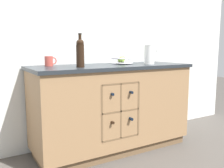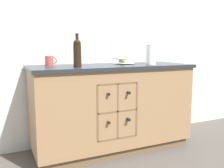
{
  "view_description": "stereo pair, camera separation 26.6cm",
  "coord_description": "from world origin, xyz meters",
  "px_view_note": "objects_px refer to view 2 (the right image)",
  "views": [
    {
      "loc": [
        -1.34,
        -2.27,
        1.11
      ],
      "look_at": [
        0.0,
        0.0,
        0.72
      ],
      "focal_mm": 40.0,
      "sensor_mm": 36.0,
      "label": 1
    },
    {
      "loc": [
        -1.11,
        -2.39,
        1.11
      ],
      "look_at": [
        0.0,
        0.0,
        0.72
      ],
      "focal_mm": 40.0,
      "sensor_mm": 36.0,
      "label": 2
    }
  ],
  "objects_px": {
    "ceramic_mug": "(50,61)",
    "fruit_bowl": "(124,60)",
    "white_pitcher": "(151,54)",
    "standing_wine_bottle": "(77,52)"
  },
  "relations": [
    {
      "from": "white_pitcher",
      "to": "standing_wine_bottle",
      "type": "relative_size",
      "value": 0.68
    },
    {
      "from": "fruit_bowl",
      "to": "standing_wine_bottle",
      "type": "distance_m",
      "value": 0.65
    },
    {
      "from": "ceramic_mug",
      "to": "fruit_bowl",
      "type": "bearing_deg",
      "value": -6.53
    },
    {
      "from": "ceramic_mug",
      "to": "standing_wine_bottle",
      "type": "xyz_separation_m",
      "value": [
        0.2,
        -0.31,
        0.09
      ]
    },
    {
      "from": "fruit_bowl",
      "to": "ceramic_mug",
      "type": "height_order",
      "value": "ceramic_mug"
    },
    {
      "from": "white_pitcher",
      "to": "ceramic_mug",
      "type": "relative_size",
      "value": 1.75
    },
    {
      "from": "white_pitcher",
      "to": "ceramic_mug",
      "type": "height_order",
      "value": "white_pitcher"
    },
    {
      "from": "white_pitcher",
      "to": "ceramic_mug",
      "type": "distance_m",
      "value": 1.08
    },
    {
      "from": "standing_wine_bottle",
      "to": "fruit_bowl",
      "type": "bearing_deg",
      "value": 19.71
    },
    {
      "from": "fruit_bowl",
      "to": "white_pitcher",
      "type": "relative_size",
      "value": 1.22
    }
  ]
}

